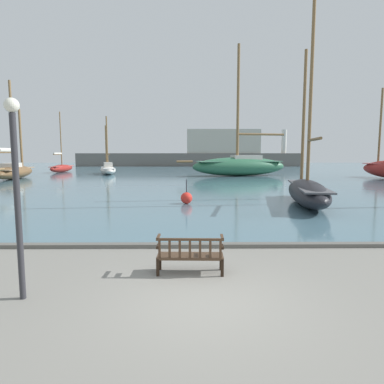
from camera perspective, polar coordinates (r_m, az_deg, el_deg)
ground_plane at (r=7.11m, az=1.99°, el=-17.71°), size 160.00×160.00×0.00m
harbor_water at (r=50.55m, az=-0.25°, el=3.43°), size 100.00×80.00×0.08m
quay_edge_kerb at (r=10.71m, az=1.05°, el=-8.87°), size 40.00×0.30×0.12m
park_bench at (r=8.40m, az=-0.31°, el=-10.38°), size 1.62×0.57×0.92m
sailboat_centre_channel at (r=41.21m, az=-27.57°, el=3.25°), size 3.63×8.90×10.29m
sailboat_far_port at (r=51.61m, az=-20.92°, el=3.82°), size 2.18×6.01×8.40m
sailboat_outer_starboard at (r=19.57m, az=18.71°, el=0.39°), size 3.23×8.32×11.14m
sailboat_nearest_port at (r=45.48m, az=-13.85°, el=3.77°), size 3.80×6.97×7.35m
sailboat_outer_port at (r=41.28m, az=7.95°, el=4.49°), size 13.42×5.63×15.16m
lamp_post at (r=7.44m, az=-27.27°, el=1.94°), size 0.28×0.28×3.95m
channel_buoy at (r=18.90m, az=-0.93°, el=-0.99°), size 0.64×0.64×1.34m
far_breakwater at (r=68.72m, az=1.63°, el=6.39°), size 44.98×2.40×7.38m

